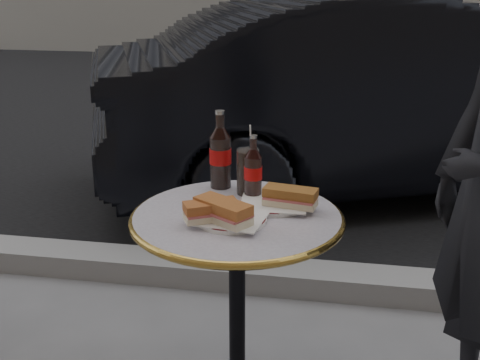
% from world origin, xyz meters
% --- Properties ---
extents(asphalt_road, '(40.00, 8.00, 0.00)m').
position_xyz_m(asphalt_road, '(0.00, 5.00, 0.00)').
color(asphalt_road, black).
rests_on(asphalt_road, ground).
extents(curb, '(40.00, 0.20, 0.12)m').
position_xyz_m(curb, '(0.00, 0.90, 0.05)').
color(curb, gray).
rests_on(curb, ground).
extents(bistro_table, '(0.62, 0.62, 0.73)m').
position_xyz_m(bistro_table, '(0.00, 0.00, 0.37)').
color(bistro_table, '#BAB2C4').
rests_on(bistro_table, ground).
extents(plate_left, '(0.25, 0.25, 0.01)m').
position_xyz_m(plate_left, '(-0.01, -0.05, 0.74)').
color(plate_left, white).
rests_on(plate_left, bistro_table).
extents(plate_right, '(0.23, 0.23, 0.01)m').
position_xyz_m(plate_right, '(0.10, 0.09, 0.74)').
color(plate_right, white).
rests_on(plate_right, bistro_table).
extents(sandwich_left_a, '(0.16, 0.13, 0.05)m').
position_xyz_m(sandwich_left_a, '(-0.06, -0.08, 0.77)').
color(sandwich_left_a, '#A35629').
rests_on(sandwich_left_a, plate_left).
extents(sandwich_left_b, '(0.18, 0.16, 0.06)m').
position_xyz_m(sandwich_left_b, '(-0.02, -0.09, 0.77)').
color(sandwich_left_b, '#A55A29').
rests_on(sandwich_left_b, plate_left).
extents(sandwich_right, '(0.16, 0.10, 0.05)m').
position_xyz_m(sandwich_right, '(0.15, 0.06, 0.77)').
color(sandwich_right, brown).
rests_on(sandwich_right, plate_right).
extents(cola_bottle_left, '(0.09, 0.09, 0.25)m').
position_xyz_m(cola_bottle_left, '(-0.09, 0.22, 0.86)').
color(cola_bottle_left, black).
rests_on(cola_bottle_left, bistro_table).
extents(cola_bottle_right, '(0.07, 0.07, 0.20)m').
position_xyz_m(cola_bottle_right, '(0.03, 0.14, 0.83)').
color(cola_bottle_right, black).
rests_on(cola_bottle_right, bistro_table).
extents(cola_glass, '(0.09, 0.09, 0.15)m').
position_xyz_m(cola_glass, '(0.00, 0.17, 0.81)').
color(cola_glass, black).
rests_on(cola_glass, bistro_table).
extents(parked_car, '(2.75, 4.10, 1.28)m').
position_xyz_m(parked_car, '(0.60, 2.44, 0.64)').
color(parked_car, black).
rests_on(parked_car, ground).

